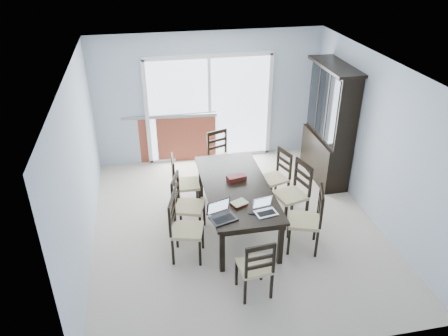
# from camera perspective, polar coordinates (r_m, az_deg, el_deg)

# --- Properties ---
(floor) EXTENTS (5.00, 5.00, 0.00)m
(floor) POSITION_cam_1_polar(r_m,az_deg,el_deg) (7.16, 1.55, -7.50)
(floor) COLOR beige
(floor) RESTS_ON ground
(ceiling) EXTENTS (5.00, 5.00, 0.00)m
(ceiling) POSITION_cam_1_polar(r_m,az_deg,el_deg) (6.00, 1.88, 12.92)
(ceiling) COLOR white
(ceiling) RESTS_ON back_wall
(back_wall) EXTENTS (4.50, 0.02, 2.60)m
(back_wall) POSITION_cam_1_polar(r_m,az_deg,el_deg) (8.74, -1.95, 9.13)
(back_wall) COLOR #ABBBCC
(back_wall) RESTS_ON floor
(wall_left) EXTENTS (0.02, 5.00, 2.60)m
(wall_left) POSITION_cam_1_polar(r_m,az_deg,el_deg) (6.42, -18.31, -0.07)
(wall_left) COLOR #ABBBCC
(wall_left) RESTS_ON floor
(wall_right) EXTENTS (0.02, 5.00, 2.60)m
(wall_right) POSITION_cam_1_polar(r_m,az_deg,el_deg) (7.28, 19.28, 3.26)
(wall_right) COLOR #ABBBCC
(wall_right) RESTS_ON floor
(balcony) EXTENTS (4.50, 2.00, 0.10)m
(balcony) POSITION_cam_1_polar(r_m,az_deg,el_deg) (10.17, -2.76, 3.82)
(balcony) COLOR gray
(balcony) RESTS_ON ground
(railing) EXTENTS (4.50, 0.06, 1.10)m
(railing) POSITION_cam_1_polar(r_m,az_deg,el_deg) (10.85, -3.65, 8.88)
(railing) COLOR #99999E
(railing) RESTS_ON balcony
(dining_table) EXTENTS (1.00, 2.20, 0.75)m
(dining_table) POSITION_cam_1_polar(r_m,az_deg,el_deg) (6.79, 1.62, -2.92)
(dining_table) COLOR black
(dining_table) RESTS_ON floor
(china_hutch) EXTENTS (0.50, 1.38, 2.20)m
(china_hutch) POSITION_cam_1_polar(r_m,az_deg,el_deg) (8.27, 13.59, 5.44)
(china_hutch) COLOR black
(china_hutch) RESTS_ON floor
(sliding_door) EXTENTS (2.52, 0.05, 2.18)m
(sliding_door) POSITION_cam_1_polar(r_m,az_deg,el_deg) (8.79, -1.90, 7.77)
(sliding_door) COLOR silver
(sliding_door) RESTS_ON floor
(chair_left_near) EXTENTS (0.53, 0.52, 1.14)m
(chair_left_near) POSITION_cam_1_polar(r_m,az_deg,el_deg) (6.24, -5.72, -7.07)
(chair_left_near) COLOR black
(chair_left_near) RESTS_ON floor
(chair_left_mid) EXTENTS (0.55, 0.55, 1.14)m
(chair_left_mid) POSITION_cam_1_polar(r_m,az_deg,el_deg) (6.73, -5.39, -4.03)
(chair_left_mid) COLOR black
(chair_left_mid) RESTS_ON floor
(chair_left_far) EXTENTS (0.44, 0.43, 1.13)m
(chair_left_far) POSITION_cam_1_polar(r_m,az_deg,el_deg) (7.31, -5.73, -1.26)
(chair_left_far) COLOR black
(chair_left_far) RESTS_ON floor
(chair_right_near) EXTENTS (0.57, 0.56, 1.18)m
(chair_right_near) POSITION_cam_1_polar(r_m,az_deg,el_deg) (6.48, 11.37, -5.80)
(chair_right_near) COLOR black
(chair_right_near) RESTS_ON floor
(chair_right_mid) EXTENTS (0.56, 0.55, 1.19)m
(chair_right_mid) POSITION_cam_1_polar(r_m,az_deg,el_deg) (7.07, 9.42, -2.36)
(chair_right_mid) COLOR black
(chair_right_mid) RESTS_ON floor
(chair_right_far) EXTENTS (0.52, 0.51, 1.07)m
(chair_right_far) POSITION_cam_1_polar(r_m,az_deg,el_deg) (7.60, 7.18, -0.36)
(chair_right_far) COLOR black
(chair_right_far) RESTS_ON floor
(chair_end_near) EXTENTS (0.43, 0.44, 1.06)m
(chair_end_near) POSITION_cam_1_polar(r_m,az_deg,el_deg) (5.62, 4.33, -12.28)
(chair_end_near) COLOR black
(chair_end_near) RESTS_ON floor
(chair_end_far) EXTENTS (0.54, 0.55, 1.12)m
(chair_end_far) POSITION_cam_1_polar(r_m,az_deg,el_deg) (8.16, -0.54, 2.24)
(chair_end_far) COLOR black
(chair_end_far) RESTS_ON floor
(laptop_dark) EXTENTS (0.41, 0.34, 0.24)m
(laptop_dark) POSITION_cam_1_polar(r_m,az_deg,el_deg) (5.97, -0.08, -6.27)
(laptop_dark) COLOR black
(laptop_dark) RESTS_ON dining_table
(laptop_silver) EXTENTS (0.34, 0.26, 0.21)m
(laptop_silver) POSITION_cam_1_polar(r_m,az_deg,el_deg) (6.12, 5.52, -5.55)
(laptop_silver) COLOR silver
(laptop_silver) RESTS_ON dining_table
(book_stack) EXTENTS (0.28, 0.25, 0.04)m
(book_stack) POSITION_cam_1_polar(r_m,az_deg,el_deg) (6.30, 1.96, -4.64)
(book_stack) COLOR maroon
(book_stack) RESTS_ON dining_table
(cell_phone) EXTENTS (0.12, 0.09, 0.01)m
(cell_phone) POSITION_cam_1_polar(r_m,az_deg,el_deg) (6.13, 3.74, -5.93)
(cell_phone) COLOR black
(cell_phone) RESTS_ON dining_table
(game_box) EXTENTS (0.32, 0.20, 0.07)m
(game_box) POSITION_cam_1_polar(r_m,az_deg,el_deg) (6.89, 1.64, -1.29)
(game_box) COLOR #430D11
(game_box) RESTS_ON dining_table
(hot_tub) EXTENTS (2.12, 1.92, 1.02)m
(hot_tub) POSITION_cam_1_polar(r_m,az_deg,el_deg) (9.69, -7.26, 5.95)
(hot_tub) COLOR maroon
(hot_tub) RESTS_ON balcony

